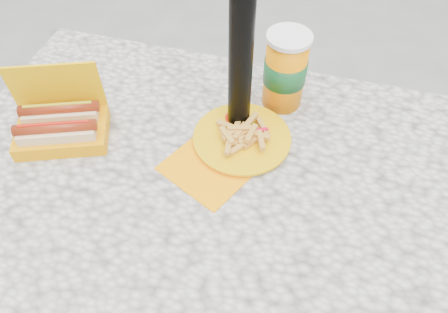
# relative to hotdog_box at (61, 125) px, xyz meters

# --- Properties ---
(ground) EXTENTS (60.00, 60.00, 0.00)m
(ground) POSITION_rel_hotdog_box_xyz_m (0.37, -0.02, -0.79)
(ground) COLOR slate
(picnic_table) EXTENTS (1.20, 0.80, 0.75)m
(picnic_table) POSITION_rel_hotdog_box_xyz_m (0.37, -0.02, -0.14)
(picnic_table) COLOR beige
(picnic_table) RESTS_ON ground
(hotdog_box) EXTENTS (0.23, 0.19, 0.16)m
(hotdog_box) POSITION_rel_hotdog_box_xyz_m (0.00, 0.00, 0.00)
(hotdog_box) COLOR #E2A500
(hotdog_box) RESTS_ON picnic_table
(fries_plate) EXTENTS (0.27, 0.31, 0.04)m
(fries_plate) POSITION_rel_hotdog_box_xyz_m (0.39, 0.09, -0.02)
(fries_plate) COLOR #FF9300
(fries_plate) RESTS_ON picnic_table
(soda_cup) EXTENTS (0.10, 0.10, 0.19)m
(soda_cup) POSITION_rel_hotdog_box_xyz_m (0.45, 0.25, 0.06)
(soda_cup) COLOR orange
(soda_cup) RESTS_ON picnic_table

